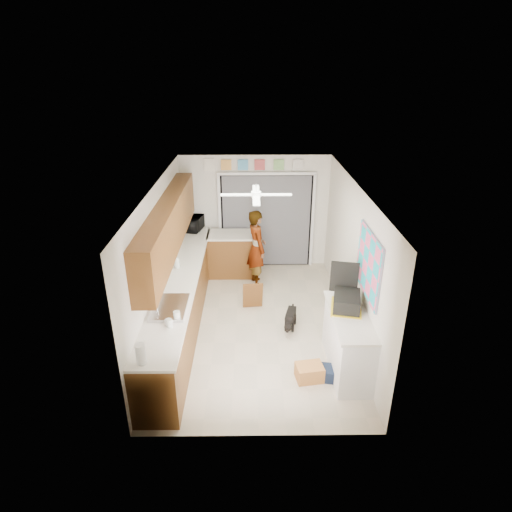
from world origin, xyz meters
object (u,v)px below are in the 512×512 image
object	(u,v)px
paper_towel_roll	(141,354)
man	(257,248)
soap_bottle	(177,261)
cardboard_box	(309,372)
cup	(169,322)
suitcase	(347,301)
dog	(291,318)
microwave	(193,223)
navy_crate	(325,373)

from	to	relation	value
paper_towel_roll	man	size ratio (longest dim) A/B	0.17
soap_bottle	cardboard_box	world-z (taller)	soap_bottle
cup	suitcase	xyz separation A→B (m)	(2.55, 0.44, 0.06)
cup	dog	distance (m)	2.39
suitcase	cardboard_box	world-z (taller)	suitcase
microwave	man	distance (m)	1.56
microwave	dog	size ratio (longest dim) A/B	1.09
suitcase	paper_towel_roll	bearing A→B (deg)	-143.64
paper_towel_roll	dog	distance (m)	3.06
cup	man	distance (m)	3.25
soap_bottle	navy_crate	xyz separation A→B (m)	(2.39, -1.82, -0.97)
microwave	paper_towel_roll	size ratio (longest dim) A/B	1.95
soap_bottle	microwave	bearing A→B (deg)	88.35
paper_towel_roll	dog	world-z (taller)	paper_towel_roll
suitcase	navy_crate	distance (m)	1.10
man	dog	xyz separation A→B (m)	(0.57, -1.66, -0.61)
cardboard_box	dog	bearing A→B (deg)	96.85
man	dog	size ratio (longest dim) A/B	3.32
microwave	navy_crate	xyz separation A→B (m)	(2.34, -3.69, -0.99)
man	navy_crate	bearing A→B (deg)	-179.83
cup	suitcase	distance (m)	2.58
cup	man	world-z (taller)	man
cup	man	bearing A→B (deg)	67.25
paper_towel_roll	suitcase	bearing A→B (deg)	24.57
cardboard_box	dog	xyz separation A→B (m)	(-0.16, 1.35, 0.07)
cup	paper_towel_roll	bearing A→B (deg)	-102.71
microwave	cardboard_box	size ratio (longest dim) A/B	1.37
soap_bottle	navy_crate	bearing A→B (deg)	-37.26
cup	man	size ratio (longest dim) A/B	0.07
cardboard_box	dog	distance (m)	1.36
man	microwave	bearing A→B (deg)	44.97
microwave	paper_towel_roll	distance (m)	4.50
dog	suitcase	bearing A→B (deg)	-36.59
navy_crate	cardboard_box	bearing A→B (deg)	-176.14
paper_towel_roll	navy_crate	size ratio (longest dim) A/B	0.87
suitcase	dog	bearing A→B (deg)	140.77
suitcase	cardboard_box	xyz separation A→B (m)	(-0.56, -0.46, -0.93)
cardboard_box	navy_crate	world-z (taller)	cardboard_box
microwave	dog	xyz separation A→B (m)	(1.94, -2.36, -0.90)
cup	cardboard_box	size ratio (longest dim) A/B	0.30
cup	suitcase	bearing A→B (deg)	9.71
cup	suitcase	size ratio (longest dim) A/B	0.23
paper_towel_roll	man	distance (m)	4.07
soap_bottle	dog	distance (m)	2.23
man	soap_bottle	bearing A→B (deg)	111.78
soap_bottle	cardboard_box	size ratio (longest dim) A/B	0.67
soap_bottle	suitcase	world-z (taller)	soap_bottle
cup	paper_towel_roll	xyz separation A→B (m)	(-0.18, -0.81, 0.09)
microwave	man	world-z (taller)	man
paper_towel_roll	suitcase	xyz separation A→B (m)	(2.73, 1.25, -0.03)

